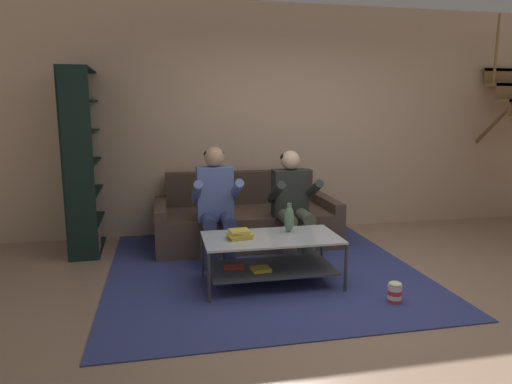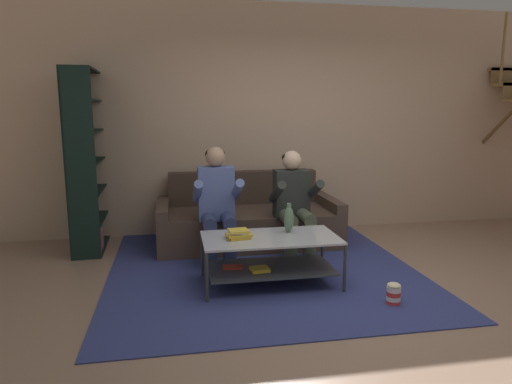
{
  "view_description": "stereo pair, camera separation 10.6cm",
  "coord_description": "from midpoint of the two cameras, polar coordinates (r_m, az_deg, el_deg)",
  "views": [
    {
      "loc": [
        -1.57,
        -3.38,
        1.59
      ],
      "look_at": [
        -0.7,
        0.83,
        0.81
      ],
      "focal_mm": 32.0,
      "sensor_mm": 36.0,
      "label": 1
    },
    {
      "loc": [
        -1.47,
        -3.4,
        1.59
      ],
      "look_at": [
        -0.7,
        0.83,
        0.81
      ],
      "focal_mm": 32.0,
      "sensor_mm": 36.0,
      "label": 2
    }
  ],
  "objects": [
    {
      "name": "couch",
      "position": [
        5.49,
        -0.52,
        -3.61
      ],
      "size": [
        2.11,
        0.99,
        0.82
      ],
      "color": "#4C3A30",
      "rests_on": "ground"
    },
    {
      "name": "person_seated_right",
      "position": [
        4.95,
        5.37,
        -0.98
      ],
      "size": [
        0.5,
        0.58,
        1.15
      ],
      "color": "#505945",
      "rests_on": "ground"
    },
    {
      "name": "bookshelf",
      "position": [
        5.52,
        -20.25,
        2.28
      ],
      "size": [
        0.34,
        1.07,
        2.02
      ],
      "color": "black",
      "rests_on": "ground"
    },
    {
      "name": "coffee_table",
      "position": [
        4.18,
        2.43,
        -7.59
      ],
      "size": [
        1.23,
        0.64,
        0.45
      ],
      "color": "#B3B9BE",
      "rests_on": "ground"
    },
    {
      "name": "back_partition",
      "position": [
        6.04,
        4.32,
        8.95
      ],
      "size": [
        8.4,
        0.12,
        2.9
      ],
      "primitive_type": "cube",
      "color": "#C8AA8E",
      "rests_on": "ground"
    },
    {
      "name": "person_seated_left",
      "position": [
        4.8,
        -4.27,
        -1.02
      ],
      "size": [
        0.5,
        0.58,
        1.2
      ],
      "color": "navy",
      "rests_on": "ground"
    },
    {
      "name": "popcorn_tub",
      "position": [
        4.02,
        17.56,
        -12.03
      ],
      "size": [
        0.12,
        0.12,
        0.19
      ],
      "color": "red",
      "rests_on": "ground"
    },
    {
      "name": "area_rug",
      "position": [
        4.8,
        1.08,
        -8.97
      ],
      "size": [
        3.0,
        3.32,
        0.01
      ],
      "color": "navy",
      "rests_on": "ground"
    },
    {
      "name": "ground",
      "position": [
        4.04,
        13.08,
        -13.13
      ],
      "size": [
        16.8,
        16.8,
        0.0
      ],
      "primitive_type": "plane",
      "color": "#967661"
    },
    {
      "name": "vase",
      "position": [
        4.27,
        4.83,
        -3.35
      ],
      "size": [
        0.09,
        0.09,
        0.27
      ],
      "color": "#52775B",
      "rests_on": "coffee_table"
    },
    {
      "name": "book_stack",
      "position": [
        4.08,
        -1.47,
        -5.29
      ],
      "size": [
        0.24,
        0.2,
        0.08
      ],
      "color": "gold",
      "rests_on": "coffee_table"
    }
  ]
}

